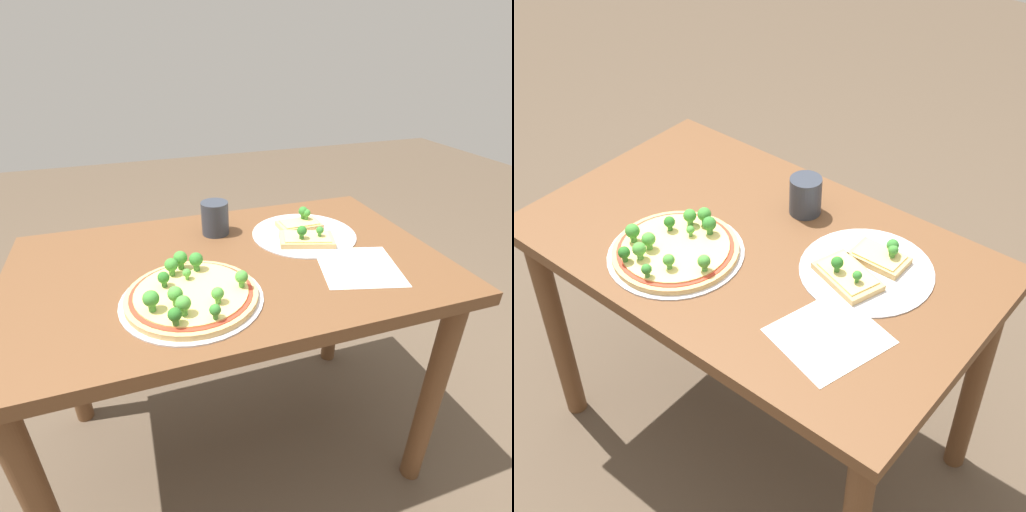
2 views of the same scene
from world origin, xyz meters
The scene contains 6 objects.
ground_plane centered at (0.00, 0.00, 0.00)m, with size 8.00×8.00×0.00m, color brown.
dining_table centered at (0.00, 0.00, 0.63)m, with size 1.15×0.71×0.74m.
pizza_tray_whole centered at (0.13, 0.15, 0.76)m, with size 0.33×0.33×0.07m.
pizza_tray_slice centered at (-0.26, -0.09, 0.75)m, with size 0.32×0.32×0.06m.
drinking_cup centered at (-0.01, -0.19, 0.79)m, with size 0.08×0.08×0.10m, color #2D333D.
paper_menu centered at (-0.32, 0.14, 0.74)m, with size 0.20×0.21×0.00m, color white.
Camera 1 is at (0.23, 0.91, 1.27)m, focal length 28.00 mm.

